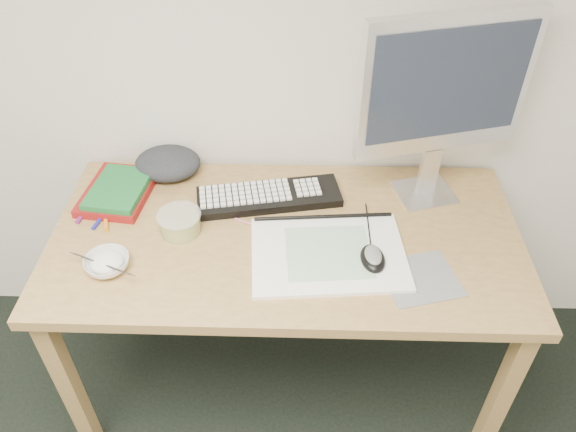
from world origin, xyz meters
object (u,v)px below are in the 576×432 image
(desk, at_px, (286,254))
(monitor, at_px, (445,90))
(sketchpad, at_px, (328,254))
(keyboard, at_px, (269,197))
(rice_bowl, at_px, (107,264))

(desk, relative_size, monitor, 2.35)
(desk, relative_size, sketchpad, 3.21)
(desk, height_order, keyboard, keyboard)
(keyboard, height_order, monitor, monitor)
(monitor, bearing_deg, desk, -170.66)
(desk, distance_m, sketchpad, 0.17)
(keyboard, distance_m, monitor, 0.62)
(sketchpad, bearing_deg, desk, 140.10)
(sketchpad, height_order, monitor, monitor)
(desk, distance_m, rice_bowl, 0.53)
(sketchpad, height_order, keyboard, keyboard)
(keyboard, xyz_separation_m, monitor, (0.50, 0.05, 0.36))
(sketchpad, distance_m, monitor, 0.57)
(desk, bearing_deg, sketchpad, -35.07)
(keyboard, bearing_deg, sketchpad, -63.88)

